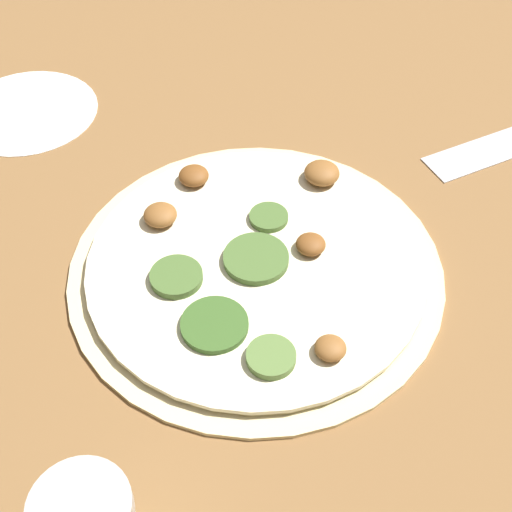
{
  "coord_description": "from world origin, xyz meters",
  "views": [
    {
      "loc": [
        -0.08,
        0.36,
        0.43
      ],
      "look_at": [
        0.0,
        0.0,
        0.02
      ],
      "focal_mm": 50.0,
      "sensor_mm": 36.0,
      "label": 1
    }
  ],
  "objects": [
    {
      "name": "pizza",
      "position": [
        0.0,
        -0.0,
        0.01
      ],
      "size": [
        0.29,
        0.29,
        0.03
      ],
      "color": "beige",
      "rests_on": "ground_plane"
    },
    {
      "name": "flour_patch",
      "position": [
        0.27,
        -0.15,
        0.0
      ],
      "size": [
        0.14,
        0.14,
        0.0
      ],
      "color": "white",
      "rests_on": "ground_plane"
    },
    {
      "name": "ground_plane",
      "position": [
        0.0,
        0.0,
        0.0
      ],
      "size": [
        3.0,
        3.0,
        0.0
      ],
      "primitive_type": "plane",
      "color": "brown"
    }
  ]
}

